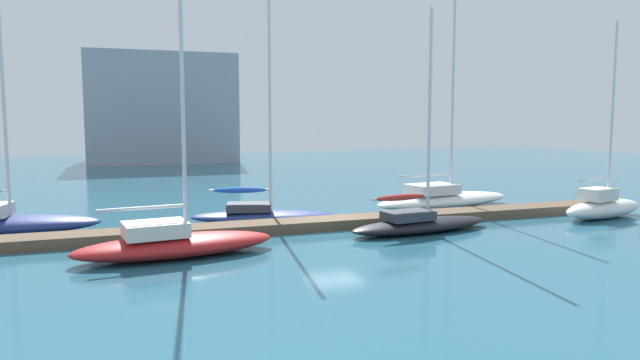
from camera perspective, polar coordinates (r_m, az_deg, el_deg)
ground_plane at (r=26.82m, az=1.44°, el=-4.68°), size 120.00×120.00×0.00m
dock_pier at (r=26.78m, az=1.44°, el=-4.21°), size 32.28×1.66×0.45m
dock_piling_far_end at (r=35.04m, az=26.68°, el=-1.90°), size 0.28×0.28×1.06m
sailboat_1 at (r=21.79m, az=-14.21°, el=-5.86°), size 7.54×3.22×12.37m
sailboat_2 at (r=28.14m, az=-5.81°, el=-3.15°), size 7.30×3.71×11.37m
sailboat_3 at (r=25.97m, az=9.73°, el=-4.03°), size 7.23×2.84×9.77m
sailboat_4 at (r=33.22m, az=12.01°, el=-1.71°), size 9.27×4.00×12.12m
sailboat_5 at (r=32.49m, az=26.14°, el=-2.27°), size 5.91×2.84×9.76m
harbor_building_distant at (r=70.29m, az=-15.47°, el=6.75°), size 16.04×12.69×12.12m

